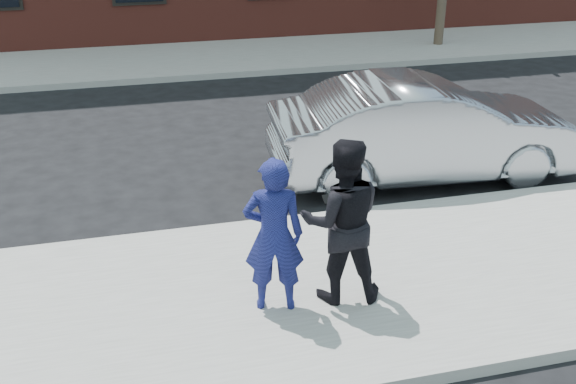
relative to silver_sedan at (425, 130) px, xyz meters
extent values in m
plane|color=black|center=(-0.25, -2.73, -0.82)|extent=(100.00, 100.00, 0.00)
cube|color=gray|center=(-0.25, -2.98, -0.74)|extent=(50.00, 3.50, 0.15)
cube|color=#999691|center=(-0.25, -1.18, -0.74)|extent=(50.00, 0.10, 0.15)
cube|color=gray|center=(-0.25, 8.52, -0.74)|extent=(50.00, 3.50, 0.15)
cube|color=#999691|center=(-0.25, 6.72, -0.74)|extent=(50.00, 0.10, 0.15)
imported|color=#999BA3|center=(0.00, 0.00, 0.00)|extent=(5.07, 2.06, 1.63)
imported|color=navy|center=(-3.25, -3.22, 0.23)|extent=(0.72, 0.55, 1.79)
cube|color=black|center=(-3.25, -3.00, 0.59)|extent=(0.09, 0.14, 0.08)
imported|color=black|center=(-2.48, -3.21, 0.29)|extent=(1.04, 0.87, 1.91)
cube|color=black|center=(-2.60, -3.00, 0.47)|extent=(0.07, 0.14, 0.06)
camera|label=1|loc=(-4.64, -9.36, 3.69)|focal=42.00mm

